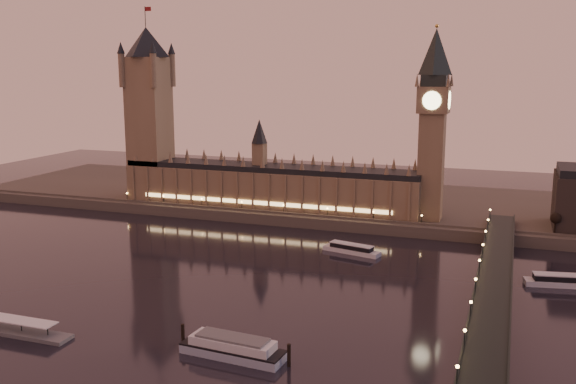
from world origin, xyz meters
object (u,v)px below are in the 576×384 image
at_px(cruise_boat_a, 352,249).
at_px(pontoon_pier, 11,329).
at_px(moored_barge, 233,347).
at_px(cruise_boat_b, 559,281).

relative_size(cruise_boat_a, pontoon_pier, 0.65).
distance_m(moored_barge, pontoon_pier, 78.60).
bearing_deg(pontoon_pier, cruise_boat_a, 56.79).
height_order(moored_barge, pontoon_pier, pontoon_pier).
bearing_deg(pontoon_pier, moored_barge, 6.19).
bearing_deg(moored_barge, cruise_boat_b, 50.90).
height_order(cruise_boat_a, moored_barge, moored_barge).
height_order(cruise_boat_a, pontoon_pier, pontoon_pier).
xyz_separation_m(moored_barge, pontoon_pier, (-78.13, -8.47, -1.68)).
relative_size(cruise_boat_a, moored_barge, 0.76).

